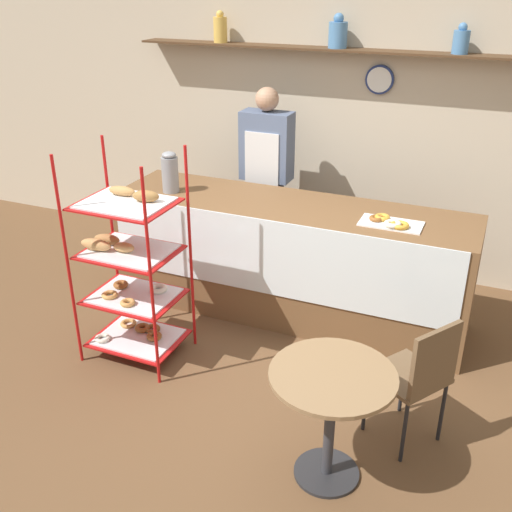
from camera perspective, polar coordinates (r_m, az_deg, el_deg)
ground_plane at (r=4.31m, az=-2.00°, el=-11.82°), size 14.00×14.00×0.00m
back_wall at (r=5.64m, az=7.55°, el=12.52°), size 10.00×0.30×2.70m
display_counter at (r=4.90m, az=3.18°, el=-0.32°), size 2.89×0.75×0.96m
pastry_rack at (r=4.35m, az=-11.89°, el=-1.34°), size 0.69×0.55×1.57m
person_worker at (r=5.44m, az=1.00°, el=7.65°), size 0.45×0.23×1.73m
cafe_table at (r=3.33m, az=7.18°, el=-13.46°), size 0.68×0.68×0.71m
cafe_chair at (r=3.63m, az=15.34°, el=-10.61°), size 0.53×0.53×0.86m
coffee_carafe at (r=4.98m, az=-8.19°, el=7.89°), size 0.14×0.14×0.34m
donut_tray_counter at (r=4.41m, az=12.66°, el=3.12°), size 0.45×0.25×0.05m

